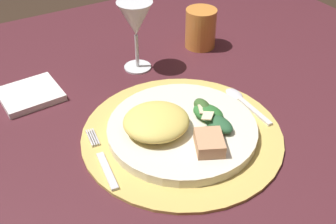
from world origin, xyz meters
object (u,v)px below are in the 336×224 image
(dinner_plate, at_px, (182,129))
(wine_glass, at_px, (135,21))
(amber_tumbler, at_px, (201,28))
(napkin, at_px, (30,94))
(spoon, at_px, (241,99))
(dining_table, at_px, (182,153))
(fork, at_px, (103,160))

(dinner_plate, relative_size, wine_glass, 1.72)
(wine_glass, distance_m, amber_tumbler, 0.19)
(napkin, relative_size, wine_glass, 0.74)
(dinner_plate, height_order, wine_glass, wine_glass)
(spoon, bearing_deg, dining_table, 134.01)
(dinner_plate, bearing_deg, amber_tumbler, 50.86)
(dining_table, relative_size, spoon, 9.08)
(amber_tumbler, bearing_deg, fork, -144.52)
(dining_table, height_order, amber_tumbler, amber_tumbler)
(napkin, bearing_deg, dinner_plate, -51.71)
(dinner_plate, height_order, fork, dinner_plate)
(dinner_plate, distance_m, wine_glass, 0.27)
(dining_table, relative_size, amber_tumbler, 13.01)
(dining_table, xyz_separation_m, napkin, (-0.28, 0.15, 0.17))
(dining_table, relative_size, wine_glass, 7.87)
(fork, relative_size, spoon, 1.15)
(spoon, bearing_deg, amber_tumbler, 75.20)
(napkin, bearing_deg, wine_glass, -1.64)
(dinner_plate, bearing_deg, napkin, 128.29)
(spoon, bearing_deg, fork, -175.75)
(dining_table, xyz_separation_m, dinner_plate, (-0.07, -0.11, 0.18))
(dinner_plate, distance_m, amber_tumbler, 0.35)
(dining_table, height_order, spoon, spoon)
(napkin, xyz_separation_m, wine_glass, (0.24, -0.01, 0.11))
(fork, distance_m, amber_tumbler, 0.46)
(dining_table, relative_size, napkin, 10.65)
(dining_table, xyz_separation_m, amber_tumbler, (0.14, 0.16, 0.21))
(fork, distance_m, spoon, 0.31)
(dining_table, bearing_deg, wine_glass, 104.11)
(fork, bearing_deg, amber_tumbler, 35.48)
(dining_table, distance_m, spoon, 0.21)
(spoon, xyz_separation_m, wine_glass, (-0.12, 0.22, 0.11))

